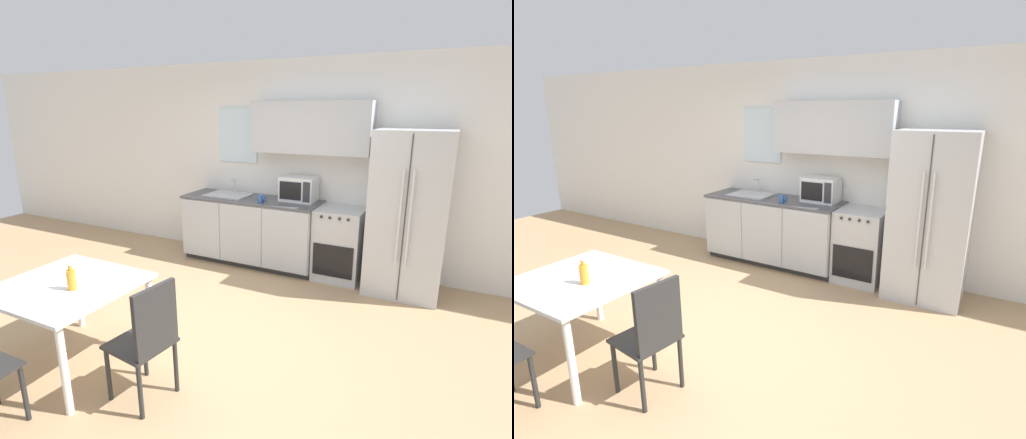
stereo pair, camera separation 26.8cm
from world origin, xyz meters
TOP-DOWN VIEW (x-y plane):
  - ground_plane at (0.00, 0.00)m, footprint 12.00×12.00m
  - wall_back at (0.03, 2.26)m, footprint 12.00×0.38m
  - kitchen_counter at (-0.52, 1.94)m, footprint 1.90×0.65m
  - oven_range at (0.71, 1.97)m, footprint 0.57×0.60m
  - refrigerator at (1.49, 1.91)m, footprint 0.82×0.73m
  - kitchen_sink at (-0.88, 1.95)m, footprint 0.58×0.46m
  - microwave at (0.12, 2.06)m, footprint 0.45×0.34m
  - coffee_mug at (-0.27, 1.74)m, footprint 0.11×0.08m
  - dining_table at (-0.78, -0.78)m, footprint 1.02×1.00m
  - dining_chair_side at (0.11, -0.85)m, footprint 0.45×0.45m
  - drink_bottle at (-0.65, -0.84)m, footprint 0.07×0.07m

SIDE VIEW (x-z plane):
  - ground_plane at x=0.00m, z-range 0.00..0.00m
  - oven_range at x=0.71m, z-range 0.00..0.90m
  - kitchen_counter at x=-0.52m, z-range 0.00..0.92m
  - dining_chair_side at x=0.11m, z-range 0.07..1.00m
  - dining_table at x=-0.78m, z-range 0.27..0.99m
  - drink_bottle at x=-0.65m, z-range 0.70..0.92m
  - kitchen_sink at x=-0.88m, z-range 0.83..1.04m
  - refrigerator at x=1.49m, z-range 0.00..1.87m
  - coffee_mug at x=-0.27m, z-range 0.92..1.02m
  - microwave at x=0.12m, z-range 0.92..1.23m
  - wall_back at x=0.03m, z-range 0.07..2.77m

